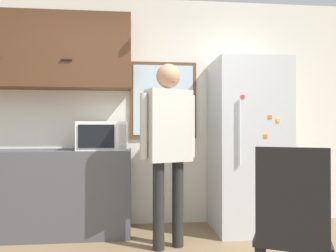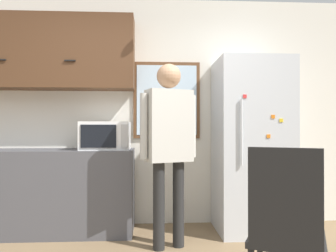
{
  "view_description": "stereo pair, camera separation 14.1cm",
  "coord_description": "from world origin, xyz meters",
  "px_view_note": "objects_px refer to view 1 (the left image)",
  "views": [
    {
      "loc": [
        -0.05,
        -1.9,
        1.14
      ],
      "look_at": [
        0.26,
        1.11,
        1.16
      ],
      "focal_mm": 35.0,
      "sensor_mm": 36.0,
      "label": 1
    },
    {
      "loc": [
        0.09,
        -1.91,
        1.14
      ],
      "look_at": [
        0.26,
        1.11,
        1.16
      ],
      "focal_mm": 35.0,
      "sensor_mm": 36.0,
      "label": 2
    }
  ],
  "objects_px": {
    "person": "(168,135)",
    "refrigerator": "(248,145)",
    "chair": "(292,224)",
    "microwave": "(103,136)"
  },
  "relations": [
    {
      "from": "person",
      "to": "refrigerator",
      "type": "height_order",
      "value": "refrigerator"
    },
    {
      "from": "refrigerator",
      "to": "chair",
      "type": "xyz_separation_m",
      "value": [
        -0.31,
        -1.65,
        -0.4
      ]
    },
    {
      "from": "person",
      "to": "chair",
      "type": "xyz_separation_m",
      "value": [
        0.64,
        -1.18,
        -0.52
      ]
    },
    {
      "from": "microwave",
      "to": "refrigerator",
      "type": "relative_size",
      "value": 0.27
    },
    {
      "from": "microwave",
      "to": "person",
      "type": "bearing_deg",
      "value": -37.03
    },
    {
      "from": "refrigerator",
      "to": "chair",
      "type": "relative_size",
      "value": 1.85
    },
    {
      "from": "microwave",
      "to": "person",
      "type": "relative_size",
      "value": 0.3
    },
    {
      "from": "microwave",
      "to": "chair",
      "type": "distance_m",
      "value": 2.19
    },
    {
      "from": "chair",
      "to": "microwave",
      "type": "bearing_deg",
      "value": -25.68
    },
    {
      "from": "microwave",
      "to": "person",
      "type": "distance_m",
      "value": 0.83
    }
  ]
}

